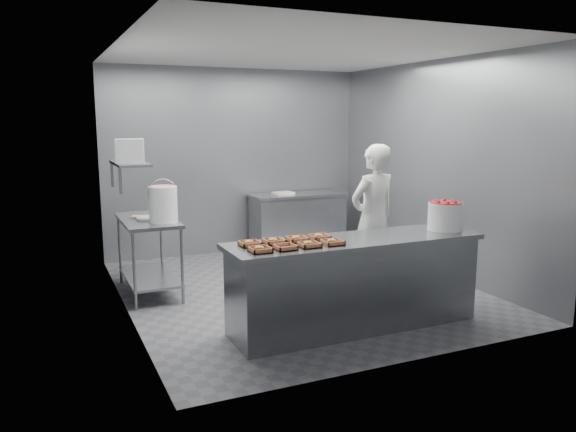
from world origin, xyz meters
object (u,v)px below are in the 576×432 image
at_px(service_counter, 355,283).
at_px(worker, 373,219).
at_px(prep_table, 149,244).
at_px(tray_1, 285,247).
at_px(glaze_bucket, 163,203).
at_px(tray_3, 332,242).
at_px(tray_2, 309,244).
at_px(tray_4, 249,243).
at_px(tray_6, 297,239).
at_px(appliance, 130,151).
at_px(back_counter, 298,222).
at_px(tray_5, 274,241).
at_px(strawberry_tub, 445,215).
at_px(tray_7, 319,237).
at_px(tray_0, 260,249).

xyz_separation_m(service_counter, worker, (0.81, 0.96, 0.43)).
distance_m(prep_table, tray_1, 2.27).
xyz_separation_m(service_counter, glaze_bucket, (-1.52, 1.66, 0.66)).
height_order(tray_1, tray_3, tray_3).
relative_size(tray_1, tray_2, 1.00).
bearing_deg(tray_4, tray_6, 0.00).
bearing_deg(appliance, tray_6, -43.40).
distance_m(back_counter, tray_4, 3.71).
xyz_separation_m(tray_3, glaze_bucket, (-1.19, 1.79, 0.19)).
relative_size(tray_5, strawberry_tub, 0.52).
bearing_deg(prep_table, tray_2, -62.65).
bearing_deg(glaze_bucket, tray_7, -52.25).
height_order(back_counter, tray_2, tray_2).
bearing_deg(glaze_bucket, tray_1, -68.43).
bearing_deg(tray_1, tray_6, 47.85).
xyz_separation_m(tray_0, appliance, (-0.77, 2.04, 0.77)).
bearing_deg(strawberry_tub, appliance, 146.58).
distance_m(prep_table, tray_3, 2.48).
relative_size(tray_0, strawberry_tub, 0.52).
xyz_separation_m(tray_0, tray_5, (0.24, 0.26, 0.00)).
distance_m(tray_2, tray_5, 0.36).
relative_size(worker, glaze_bucket, 3.60).
relative_size(tray_1, tray_6, 1.00).
bearing_deg(tray_4, tray_5, 0.00).
relative_size(tray_4, tray_7, 1.00).
height_order(tray_0, worker, worker).
height_order(prep_table, tray_3, tray_3).
height_order(tray_0, glaze_bucket, glaze_bucket).
height_order(back_counter, tray_7, tray_7).
relative_size(back_counter, tray_5, 8.01).
bearing_deg(tray_5, tray_0, -132.51).
distance_m(tray_4, tray_5, 0.24).
relative_size(tray_1, tray_7, 1.00).
bearing_deg(tray_4, tray_0, -90.00).
bearing_deg(tray_2, tray_4, 151.39).
relative_size(tray_6, appliance, 0.54).
relative_size(worker, appliance, 5.04).
relative_size(tray_3, strawberry_tub, 0.52).
xyz_separation_m(tray_1, tray_2, (0.24, -0.00, 0.00)).
bearing_deg(back_counter, tray_3, -110.04).
height_order(tray_3, strawberry_tub, strawberry_tub).
bearing_deg(tray_0, tray_7, 19.98).
bearing_deg(glaze_bucket, tray_3, -56.52).
xyz_separation_m(prep_table, glaze_bucket, (0.13, -0.29, 0.52)).
xyz_separation_m(tray_0, worker, (1.87, 1.09, -0.04)).
bearing_deg(tray_2, appliance, 121.43).
height_order(back_counter, tray_6, tray_6).
height_order(prep_table, tray_1, tray_1).
distance_m(tray_5, tray_6, 0.24).
height_order(tray_0, tray_6, same).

